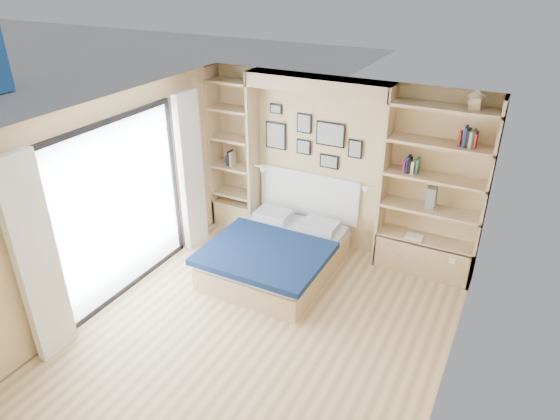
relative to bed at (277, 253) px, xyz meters
The scene contains 8 objects.
ground 1.30m from the bed, 69.30° to the right, with size 4.50×4.50×0.00m, color #D6B586.
room_shell 0.88m from the bed, 78.99° to the left, with size 4.50×4.50×4.50m.
bed is the anchor object (origin of this frame).
photo_gallery 1.69m from the bed, 90.11° to the left, with size 1.48×0.02×0.82m.
reading_lamps 1.18m from the bed, 79.50° to the left, with size 1.92×0.12×0.15m.
shelf_decor 2.27m from the bed, 29.76° to the left, with size 3.51×0.23×2.03m.
deck 3.38m from the bed, 159.29° to the right, with size 3.20×4.00×0.05m, color #6B5E4F.
deck_chair 2.75m from the bed, behind, with size 0.60×0.85×0.78m.
Camera 1 is at (2.25, -3.94, 3.89)m, focal length 32.00 mm.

